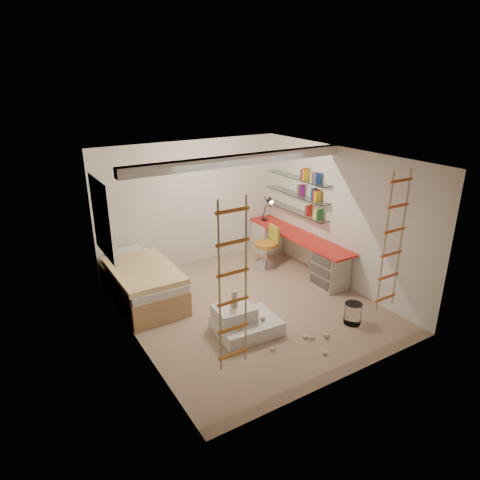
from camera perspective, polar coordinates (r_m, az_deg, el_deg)
floor at (r=7.57m, az=1.20°, el=-8.85°), size 4.50×4.50×0.00m
ceiling_beam at (r=6.93m, az=-0.00°, el=10.63°), size 4.00×0.18×0.16m
window_frame at (r=7.53m, az=-17.86°, el=2.83°), size 0.06×1.15×1.35m
window_blind at (r=7.54m, az=-17.57°, el=2.88°), size 0.02×1.00×1.20m
rope_ladder_left at (r=4.91m, az=-0.95°, el=-6.31°), size 0.41×0.04×2.13m
rope_ladder_right at (r=6.59m, az=19.71°, el=-0.30°), size 0.41×0.04×2.13m
waste_bin at (r=7.26m, az=14.81°, el=-9.45°), size 0.28×0.28×0.35m
desk at (r=8.94m, az=7.53°, el=-1.30°), size 0.56×2.80×0.75m
shelves at (r=8.88m, az=7.56°, el=6.02°), size 0.25×1.80×0.71m
bed at (r=7.85m, az=-12.91°, el=-5.55°), size 1.02×2.00×0.69m
task_lamp at (r=9.39m, az=3.86°, el=4.68°), size 0.14×0.36×0.57m
swivel_chair at (r=8.92m, az=3.61°, el=-1.68°), size 0.57×0.57×0.90m
play_platform at (r=6.81m, az=0.42°, el=-10.90°), size 1.01×0.81×0.43m
toy_blocks at (r=6.65m, az=4.26°, el=-10.99°), size 1.26×1.29×0.70m
books at (r=8.84m, az=7.61°, el=6.92°), size 0.14×0.58×0.92m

